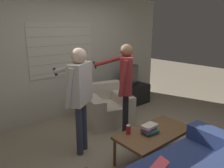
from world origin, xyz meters
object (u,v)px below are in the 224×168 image
at_px(person_left_standing, 79,88).
at_px(person_right_standing, 125,80).
at_px(tv, 130,76).
at_px(spare_remote, 149,127).
at_px(soda_can, 128,129).
at_px(armchair_beige, 106,107).
at_px(coffee_table, 154,134).
at_px(book_stack, 150,129).

height_order(person_left_standing, person_right_standing, person_right_standing).
bearing_deg(tv, spare_remote, 29.20).
height_order(person_right_standing, soda_can, person_right_standing).
distance_m(armchair_beige, coffee_table, 1.52).
relative_size(armchair_beige, book_stack, 4.14).
bearing_deg(armchair_beige, tv, -143.12).
distance_m(armchair_beige, soda_can, 1.45).
relative_size(book_stack, spare_remote, 1.89).
bearing_deg(book_stack, spare_remote, 41.25).
bearing_deg(person_left_standing, soda_can, -95.33).
distance_m(tv, book_stack, 2.44).
bearing_deg(armchair_beige, person_right_standing, 92.70).
height_order(armchair_beige, coffee_table, armchair_beige).
bearing_deg(person_right_standing, spare_remote, -146.41).
bearing_deg(spare_remote, person_left_standing, 131.35).
distance_m(coffee_table, soda_can, 0.39).
xyz_separation_m(coffee_table, spare_remote, (0.03, 0.12, 0.05)).
relative_size(person_left_standing, book_stack, 6.45).
bearing_deg(spare_remote, soda_can, 165.24).
height_order(coffee_table, person_left_standing, person_left_standing).
relative_size(tv, person_left_standing, 0.39).
bearing_deg(soda_can, armchair_beige, 63.93).
bearing_deg(person_right_standing, coffee_table, -147.05).
bearing_deg(tv, person_left_standing, 3.68).
bearing_deg(tv, person_right_standing, 19.18).
bearing_deg(tv, armchair_beige, -1.21).
bearing_deg(coffee_table, spare_remote, 75.15).
bearing_deg(coffee_table, book_stack, 164.37).
bearing_deg(soda_can, person_right_standing, 50.33).
height_order(book_stack, spare_remote, book_stack).
bearing_deg(person_left_standing, spare_remote, -79.71).
xyz_separation_m(person_left_standing, book_stack, (0.60, -0.84, -0.52)).
relative_size(person_left_standing, person_right_standing, 0.99).
xyz_separation_m(tv, person_right_standing, (-1.26, -1.16, 0.31)).
xyz_separation_m(armchair_beige, coffee_table, (-0.31, -1.49, 0.10)).
height_order(armchair_beige, spare_remote, armchair_beige).
xyz_separation_m(tv, spare_remote, (-1.39, -1.82, -0.26)).
distance_m(coffee_table, spare_remote, 0.14).
height_order(coffee_table, book_stack, book_stack).
bearing_deg(tv, coffee_table, 30.34).
distance_m(coffee_table, person_left_standing, 1.26).
xyz_separation_m(person_left_standing, spare_remote, (0.71, -0.74, -0.57)).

